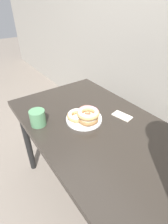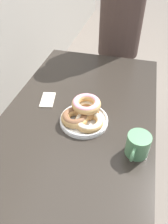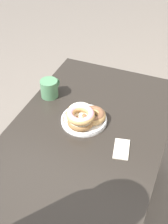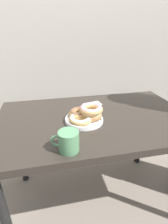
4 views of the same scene
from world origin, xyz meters
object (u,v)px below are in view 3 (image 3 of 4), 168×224
Objects in this scene: dining_table at (85,146)px; donut_plate at (84,116)px; coffee_mug at (50,88)px; napkin at (121,149)px.

donut_plate reaches higher than dining_table.
donut_plate is 1.92× the size of coffee_mug.
coffee_mug reaches higher than dining_table.
coffee_mug is at bearing -117.98° from donut_plate.
donut_plate is 0.25m from napkin.
coffee_mug is at bearing -125.61° from dining_table.
napkin is (0.03, 0.19, 0.08)m from dining_table.
donut_plate is at bearing -153.69° from dining_table.
donut_plate is at bearing 62.02° from coffee_mug.
napkin is at bearing 80.78° from dining_table.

